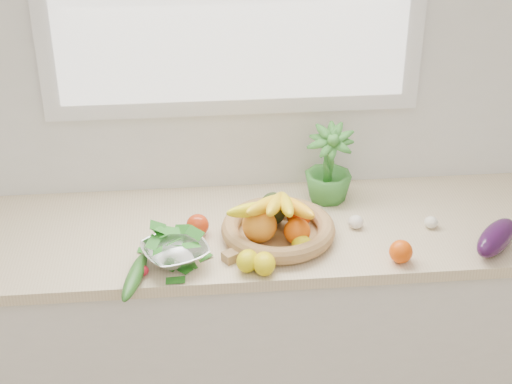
{
  "coord_description": "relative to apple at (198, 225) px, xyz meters",
  "views": [
    {
      "loc": [
        -0.16,
        -0.3,
        2.32
      ],
      "look_at": [
        0.05,
        1.93,
        1.05
      ],
      "focal_mm": 55.0,
      "sensor_mm": 36.0,
      "label": 1
    }
  ],
  "objects": [
    {
      "name": "countertop",
      "position": [
        0.15,
        0.03,
        -0.06
      ],
      "size": [
        2.24,
        0.62,
        0.04
      ],
      "primitive_type": "cube",
      "color": "beige",
      "rests_on": "counter_cabinet"
    },
    {
      "name": "back_wall",
      "position": [
        0.15,
        0.33,
        0.41
      ],
      "size": [
        4.5,
        0.02,
        2.7
      ],
      "primitive_type": "cube",
      "color": "white",
      "rests_on": "ground"
    },
    {
      "name": "garlic_a",
      "position": [
        0.53,
        -0.0,
        -0.02
      ],
      "size": [
        0.06,
        0.06,
        0.04
      ],
      "primitive_type": "ellipsoid",
      "rotation": [
        0.0,
        0.0,
        0.2
      ],
      "color": "white",
      "rests_on": "countertop"
    },
    {
      "name": "lemon_a",
      "position": [
        0.2,
        -0.24,
        -0.0
      ],
      "size": [
        0.08,
        0.09,
        0.07
      ],
      "primitive_type": "ellipsoid",
      "rotation": [
        0.0,
        0.0,
        -0.07
      ],
      "color": "yellow",
      "rests_on": "countertop"
    },
    {
      "name": "garlic_c",
      "position": [
        0.79,
        -0.03,
        -0.02
      ],
      "size": [
        0.06,
        0.06,
        0.04
      ],
      "primitive_type": "ellipsoid",
      "rotation": [
        0.0,
        0.0,
        0.23
      ],
      "color": "white",
      "rests_on": "countertop"
    },
    {
      "name": "orange_loose",
      "position": [
        0.63,
        -0.21,
        -0.0
      ],
      "size": [
        0.1,
        0.1,
        0.07
      ],
      "primitive_type": "sphere",
      "rotation": [
        0.0,
        0.0,
        0.33
      ],
      "color": "#EC4E07",
      "rests_on": "countertop"
    },
    {
      "name": "garlic_b",
      "position": [
        0.32,
        0.07,
        -0.01
      ],
      "size": [
        0.06,
        0.06,
        0.05
      ],
      "primitive_type": "ellipsoid",
      "rotation": [
        0.0,
        0.0,
        -0.17
      ],
      "color": "white",
      "rests_on": "countertop"
    },
    {
      "name": "cucumber",
      "position": [
        -0.2,
        -0.25,
        -0.01
      ],
      "size": [
        0.1,
        0.26,
        0.05
      ],
      "primitive_type": "ellipsoid",
      "rotation": [
        0.0,
        0.0,
        -0.22
      ],
      "color": "#205619",
      "rests_on": "countertop"
    },
    {
      "name": "apple",
      "position": [
        0.0,
        0.0,
        0.0
      ],
      "size": [
        0.1,
        0.1,
        0.08
      ],
      "primitive_type": "sphere",
      "rotation": [
        0.0,
        0.0,
        0.36
      ],
      "color": "red",
      "rests_on": "countertop"
    },
    {
      "name": "eggplant",
      "position": [
        0.96,
        -0.18,
        0.01
      ],
      "size": [
        0.22,
        0.23,
        0.09
      ],
      "primitive_type": "ellipsoid",
      "rotation": [
        0.0,
        0.0,
        -0.76
      ],
      "color": "#300F37",
      "rests_on": "countertop"
    },
    {
      "name": "lemon_c",
      "position": [
        0.33,
        -0.14,
        -0.01
      ],
      "size": [
        0.09,
        0.1,
        0.06
      ],
      "primitive_type": "ellipsoid",
      "rotation": [
        0.0,
        0.0,
        0.44
      ],
      "color": "yellow",
      "rests_on": "countertop"
    },
    {
      "name": "ginger",
      "position": [
        0.12,
        -0.15,
        -0.02
      ],
      "size": [
        0.11,
        0.09,
        0.03
      ],
      "primitive_type": "cube",
      "rotation": [
        0.0,
        0.0,
        0.55
      ],
      "color": "tan",
      "rests_on": "countertop"
    },
    {
      "name": "colander_with_spinach",
      "position": [
        -0.07,
        -0.16,
        0.02
      ],
      "size": [
        0.27,
        0.27,
        0.11
      ],
      "color": "silver",
      "rests_on": "countertop"
    },
    {
      "name": "radish",
      "position": [
        -0.17,
        -0.21,
        -0.02
      ],
      "size": [
        0.04,
        0.04,
        0.03
      ],
      "primitive_type": "sphere",
      "rotation": [
        0.0,
        0.0,
        -0.27
      ],
      "color": "red",
      "rests_on": "countertop"
    },
    {
      "name": "fruit_basket",
      "position": [
        0.26,
        -0.04,
        0.02
      ],
      "size": [
        0.48,
        0.48,
        0.19
      ],
      "color": "tan",
      "rests_on": "countertop"
    },
    {
      "name": "lemon_b",
      "position": [
        0.15,
        -0.22,
        -0.0
      ],
      "size": [
        0.09,
        0.1,
        0.07
      ],
      "primitive_type": "ellipsoid",
      "rotation": [
        0.0,
        0.0,
        -0.36
      ],
      "color": "yellow",
      "rests_on": "countertop"
    },
    {
      "name": "counter_cabinet",
      "position": [
        0.15,
        0.03,
        -0.51
      ],
      "size": [
        2.2,
        0.58,
        0.86
      ],
      "primitive_type": "cube",
      "color": "silver",
      "rests_on": "ground"
    },
    {
      "name": "potted_herb",
      "position": [
        0.47,
        0.2,
        0.09
      ],
      "size": [
        0.21,
        0.21,
        0.3
      ],
      "primitive_type": "imported",
      "rotation": [
        0.0,
        0.0,
        -0.25
      ],
      "color": "#38832F",
      "rests_on": "countertop"
    }
  ]
}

